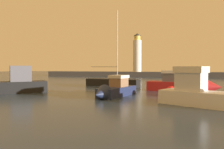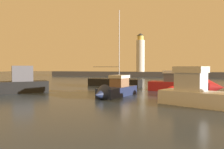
{
  "view_description": "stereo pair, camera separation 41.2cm",
  "coord_description": "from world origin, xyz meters",
  "px_view_note": "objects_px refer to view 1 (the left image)",
  "views": [
    {
      "loc": [
        5.56,
        -1.63,
        2.98
      ],
      "look_at": [
        -0.19,
        18.35,
        2.29
      ],
      "focal_mm": 36.25,
      "sensor_mm": 36.0,
      "label": 1
    },
    {
      "loc": [
        5.95,
        -1.51,
        2.98
      ],
      "look_at": [
        -0.19,
        18.35,
        2.29
      ],
      "focal_mm": 36.25,
      "sensor_mm": 36.0,
      "label": 2
    }
  ],
  "objects_px": {
    "sailboat_moored": "(112,82)",
    "motorboat_3": "(8,85)",
    "lighthouse": "(137,54)",
    "mooring_buoy": "(171,91)",
    "motorboat_0": "(215,95)",
    "motorboat_2": "(114,90)",
    "motorboat_4": "(185,85)"
  },
  "relations": [
    {
      "from": "lighthouse",
      "to": "motorboat_0",
      "type": "bearing_deg",
      "value": -74.12
    },
    {
      "from": "lighthouse",
      "to": "mooring_buoy",
      "type": "xyz_separation_m",
      "value": [
        11.34,
        -45.8,
        -6.64
      ]
    },
    {
      "from": "lighthouse",
      "to": "motorboat_3",
      "type": "relative_size",
      "value": 1.6
    },
    {
      "from": "motorboat_3",
      "to": "mooring_buoy",
      "type": "relative_size",
      "value": 7.1
    },
    {
      "from": "lighthouse",
      "to": "motorboat_2",
      "type": "bearing_deg",
      "value": -83.1
    },
    {
      "from": "motorboat_0",
      "to": "motorboat_2",
      "type": "bearing_deg",
      "value": 158.14
    },
    {
      "from": "lighthouse",
      "to": "motorboat_3",
      "type": "height_order",
      "value": "lighthouse"
    },
    {
      "from": "lighthouse",
      "to": "motorboat_2",
      "type": "distance_m",
      "value": 48.62
    },
    {
      "from": "motorboat_2",
      "to": "motorboat_4",
      "type": "bearing_deg",
      "value": 46.31
    },
    {
      "from": "lighthouse",
      "to": "motorboat_0",
      "type": "distance_m",
      "value": 53.79
    },
    {
      "from": "motorboat_0",
      "to": "motorboat_2",
      "type": "relative_size",
      "value": 1.14
    },
    {
      "from": "motorboat_0",
      "to": "mooring_buoy",
      "type": "height_order",
      "value": "motorboat_0"
    },
    {
      "from": "motorboat_2",
      "to": "lighthouse",
      "type": "bearing_deg",
      "value": 96.9
    },
    {
      "from": "motorboat_0",
      "to": "mooring_buoy",
      "type": "xyz_separation_m",
      "value": [
        -3.28,
        5.58,
        -0.37
      ]
    },
    {
      "from": "motorboat_2",
      "to": "motorboat_0",
      "type": "bearing_deg",
      "value": -21.86
    },
    {
      "from": "sailboat_moored",
      "to": "mooring_buoy",
      "type": "distance_m",
      "value": 13.31
    },
    {
      "from": "motorboat_0",
      "to": "sailboat_moored",
      "type": "distance_m",
      "value": 19.69
    },
    {
      "from": "sailboat_moored",
      "to": "motorboat_0",
      "type": "bearing_deg",
      "value": -51.25
    },
    {
      "from": "lighthouse",
      "to": "motorboat_4",
      "type": "distance_m",
      "value": 42.88
    },
    {
      "from": "motorboat_0",
      "to": "motorboat_2",
      "type": "distance_m",
      "value": 9.52
    },
    {
      "from": "sailboat_moored",
      "to": "motorboat_4",
      "type": "bearing_deg",
      "value": -22.4
    },
    {
      "from": "mooring_buoy",
      "to": "motorboat_3",
      "type": "bearing_deg",
      "value": -172.01
    },
    {
      "from": "motorboat_0",
      "to": "sailboat_moored",
      "type": "relative_size",
      "value": 0.7
    },
    {
      "from": "sailboat_moored",
      "to": "motorboat_3",
      "type": "bearing_deg",
      "value": -125.61
    },
    {
      "from": "motorboat_2",
      "to": "motorboat_4",
      "type": "relative_size",
      "value": 0.8
    },
    {
      "from": "lighthouse",
      "to": "motorboat_2",
      "type": "xyz_separation_m",
      "value": [
        5.79,
        -47.84,
        -6.48
      ]
    },
    {
      "from": "motorboat_3",
      "to": "sailboat_moored",
      "type": "distance_m",
      "value": 15.1
    },
    {
      "from": "lighthouse",
      "to": "mooring_buoy",
      "type": "height_order",
      "value": "lighthouse"
    },
    {
      "from": "motorboat_4",
      "to": "sailboat_moored",
      "type": "distance_m",
      "value": 11.47
    },
    {
      "from": "motorboat_2",
      "to": "motorboat_4",
      "type": "distance_m",
      "value": 10.29
    },
    {
      "from": "motorboat_3",
      "to": "lighthouse",
      "type": "bearing_deg",
      "value": 82.34
    },
    {
      "from": "lighthouse",
      "to": "motorboat_4",
      "type": "relative_size",
      "value": 1.34
    }
  ]
}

